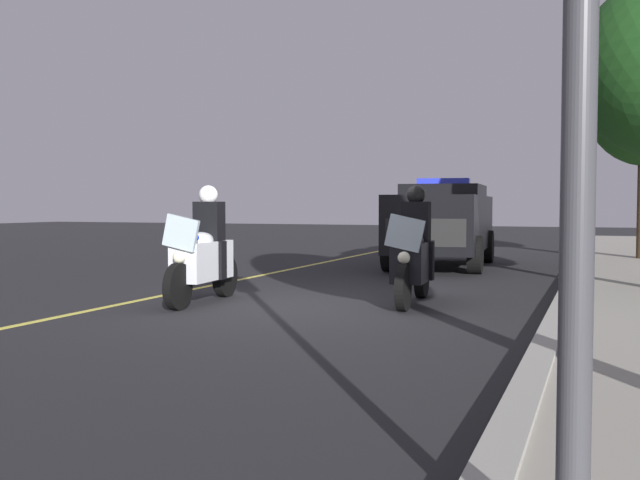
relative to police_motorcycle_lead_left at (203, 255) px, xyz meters
The scene contains 6 objects.
ground_plane 1.64m from the police_motorcycle_lead_left, 105.36° to the left, with size 80.00×80.00×0.00m, color black.
curb_strip 4.98m from the police_motorcycle_lead_left, 94.55° to the left, with size 48.00×0.24×0.15m, color #9E9B93.
lane_stripe_center 1.31m from the police_motorcycle_lead_left, 110.77° to the right, with size 48.00×0.12×0.01m, color #E0D14C.
police_motorcycle_lead_left is the anchor object (origin of this frame).
police_motorcycle_lead_right 3.05m from the police_motorcycle_lead_left, 109.61° to the left, with size 2.14×0.61×1.72m.
police_suv 7.68m from the police_motorcycle_lead_left, 165.20° to the left, with size 5.02×2.34×2.05m.
Camera 1 is at (9.48, 3.98, 1.43)m, focal length 40.32 mm.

